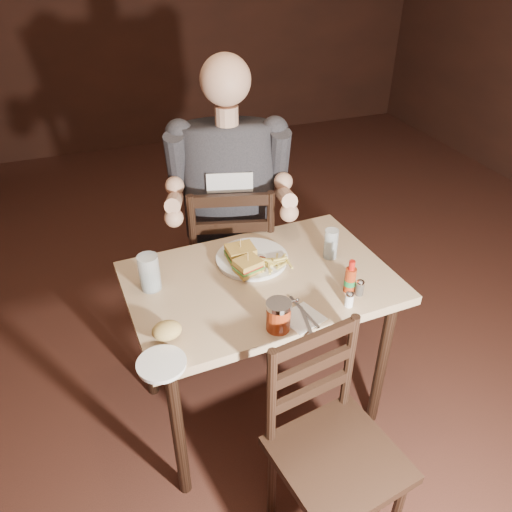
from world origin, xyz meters
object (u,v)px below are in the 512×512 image
object	(u,v)px
syrup_dispenser	(278,316)
dinner_plate	(252,259)
side_plate	(162,365)
glass_left	(149,273)
hot_sauce	(350,276)
glass_right	(331,244)
diner	(229,171)
chair_far	(231,258)
chair_near	(338,459)
main_table	(260,297)

from	to	relation	value
syrup_dispenser	dinner_plate	bearing A→B (deg)	79.63
dinner_plate	side_plate	distance (m)	0.68
glass_left	hot_sauce	distance (m)	0.78
glass_right	hot_sauce	xyz separation A→B (m)	(-0.04, -0.24, 0.00)
glass_left	diner	bearing A→B (deg)	42.76
chair_far	chair_near	size ratio (longest dim) A/B	1.11
syrup_dispenser	diner	bearing A→B (deg)	81.15
main_table	dinner_plate	xyz separation A→B (m)	(0.01, 0.13, 0.10)
chair_near	diner	bearing A→B (deg)	80.70
diner	side_plate	distance (m)	1.04
glass_right	syrup_dispenser	xyz separation A→B (m)	(-0.39, -0.35, -0.01)
main_table	glass_left	world-z (taller)	glass_left
glass_right	dinner_plate	bearing A→B (deg)	165.29
diner	dinner_plate	distance (m)	0.47
chair_far	glass_left	size ratio (longest dim) A/B	6.45
chair_far	glass_left	bearing A→B (deg)	60.27
hot_sauce	side_plate	bearing A→B (deg)	-169.69
chair_near	dinner_plate	xyz separation A→B (m)	(-0.03, 0.79, 0.34)
diner	glass_right	bearing A→B (deg)	-43.35
chair_far	hot_sauce	xyz separation A→B (m)	(0.24, -0.78, 0.35)
main_table	syrup_dispenser	distance (m)	0.34
dinner_plate	side_plate	size ratio (longest dim) A/B	1.87
main_table	glass_left	size ratio (longest dim) A/B	7.29
diner	syrup_dispenser	xyz separation A→B (m)	(-0.09, -0.83, -0.19)
glass_right	hot_sauce	world-z (taller)	hot_sauce
side_plate	dinner_plate	bearing A→B (deg)	43.91
side_plate	main_table	bearing A→B (deg)	35.46
chair_near	diner	distance (m)	1.32
chair_near	dinner_plate	size ratio (longest dim) A/B	2.92
main_table	chair_far	world-z (taller)	chair_far
chair_near	side_plate	size ratio (longest dim) A/B	5.46
syrup_dispenser	side_plate	world-z (taller)	syrup_dispenser
chair_far	syrup_dispenser	world-z (taller)	chair_far
diner	glass_left	bearing A→B (deg)	-122.08
dinner_plate	syrup_dispenser	size ratio (longest dim) A/B	2.58
chair_far	syrup_dispenser	size ratio (longest dim) A/B	8.36
side_plate	syrup_dispenser	bearing A→B (deg)	4.92
diner	glass_right	xyz separation A→B (m)	(0.30, -0.48, -0.18)
chair_near	dinner_plate	world-z (taller)	chair_near
chair_far	dinner_plate	xyz separation A→B (m)	(-0.04, -0.45, 0.29)
dinner_plate	syrup_dispenser	xyz separation A→B (m)	(-0.06, -0.43, 0.05)
chair_far	chair_near	distance (m)	1.24
dinner_plate	glass_right	bearing A→B (deg)	-14.71
main_table	chair_near	xyz separation A→B (m)	(0.04, -0.66, -0.24)
main_table	glass_left	bearing A→B (deg)	167.69
main_table	syrup_dispenser	bearing A→B (deg)	-98.69
diner	hot_sauce	distance (m)	0.79
chair_near	dinner_plate	distance (m)	0.86
hot_sauce	syrup_dispenser	size ratio (longest dim) A/B	1.23
glass_left	main_table	bearing A→B (deg)	-12.31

